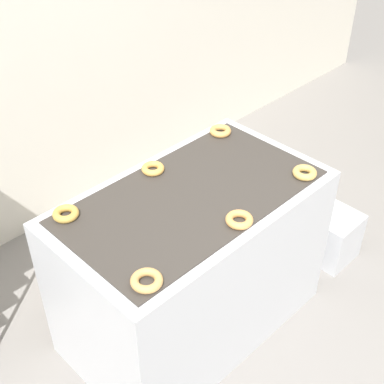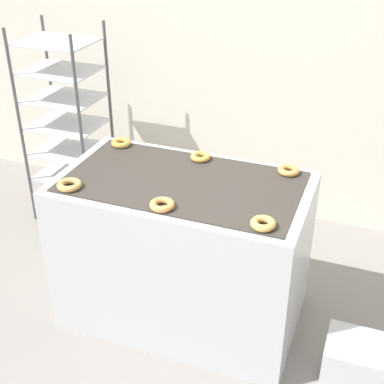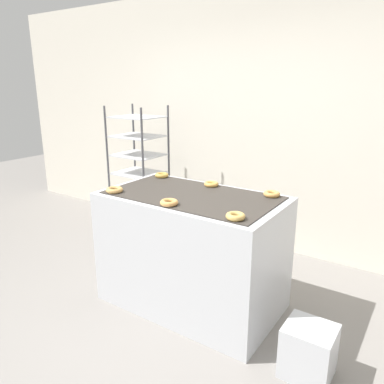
{
  "view_description": "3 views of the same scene",
  "coord_description": "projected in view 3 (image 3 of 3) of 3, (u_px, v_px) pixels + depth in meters",
  "views": [
    {
      "loc": [
        -1.5,
        -0.85,
        2.61
      ],
      "look_at": [
        0.0,
        0.66,
        0.99
      ],
      "focal_mm": 50.0,
      "sensor_mm": 36.0,
      "label": 1
    },
    {
      "loc": [
        0.99,
        -1.81,
        2.42
      ],
      "look_at": [
        0.0,
        0.81,
        0.82
      ],
      "focal_mm": 50.0,
      "sensor_mm": 36.0,
      "label": 2
    },
    {
      "loc": [
        1.58,
        -1.68,
        1.83
      ],
      "look_at": [
        0.0,
        0.66,
        0.99
      ],
      "focal_mm": 35.0,
      "sensor_mm": 36.0,
      "label": 3
    }
  ],
  "objects": [
    {
      "name": "glaze_bin",
      "position": [
        308.0,
        351.0,
        2.39
      ],
      "size": [
        0.31,
        0.28,
        0.35
      ],
      "color": "silver",
      "rests_on": "ground_plane"
    },
    {
      "name": "donut_near_center",
      "position": [
        169.0,
        202.0,
        2.7
      ],
      "size": [
        0.13,
        0.13,
        0.04
      ],
      "primitive_type": "torus",
      "color": "#DC9A52",
      "rests_on": "fryer_machine"
    },
    {
      "name": "donut_far_left",
      "position": [
        162.0,
        175.0,
        3.49
      ],
      "size": [
        0.13,
        0.13,
        0.04
      ],
      "primitive_type": "torus",
      "color": "gold",
      "rests_on": "fryer_machine"
    },
    {
      "name": "donut_far_right",
      "position": [
        272.0,
        194.0,
        2.91
      ],
      "size": [
        0.13,
        0.13,
        0.04
      ],
      "primitive_type": "torus",
      "color": "#D69B4F",
      "rests_on": "fryer_machine"
    },
    {
      "name": "donut_far_center",
      "position": [
        212.0,
        184.0,
        3.19
      ],
      "size": [
        0.12,
        0.12,
        0.04
      ],
      "primitive_type": "torus",
      "color": "gold",
      "rests_on": "fryer_machine"
    },
    {
      "name": "fryer_machine",
      "position": [
        192.0,
        250.0,
        3.1
      ],
      "size": [
        1.44,
        0.83,
        0.97
      ],
      "color": "silver",
      "rests_on": "ground_plane"
    },
    {
      "name": "wall_back",
      "position": [
        268.0,
        123.0,
        4.0
      ],
      "size": [
        8.0,
        0.05,
        2.8
      ],
      "color": "silver",
      "rests_on": "ground_plane"
    },
    {
      "name": "donut_near_left",
      "position": [
        114.0,
        190.0,
        3.02
      ],
      "size": [
        0.14,
        0.14,
        0.04
      ],
      "primitive_type": "torus",
      "color": "tan",
      "rests_on": "fryer_machine"
    },
    {
      "name": "baking_rack_cart",
      "position": [
        139.0,
        173.0,
        4.37
      ],
      "size": [
        0.56,
        0.48,
        1.57
      ],
      "color": "#4C4C51",
      "rests_on": "ground_plane"
    },
    {
      "name": "ground_plane",
      "position": [
        141.0,
        345.0,
        2.71
      ],
      "size": [
        14.0,
        14.0,
        0.0
      ],
      "primitive_type": "plane",
      "color": "gray"
    },
    {
      "name": "donut_near_right",
      "position": [
        235.0,
        216.0,
        2.42
      ],
      "size": [
        0.13,
        0.13,
        0.04
      ],
      "primitive_type": "torus",
      "color": "tan",
      "rests_on": "fryer_machine"
    }
  ]
}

